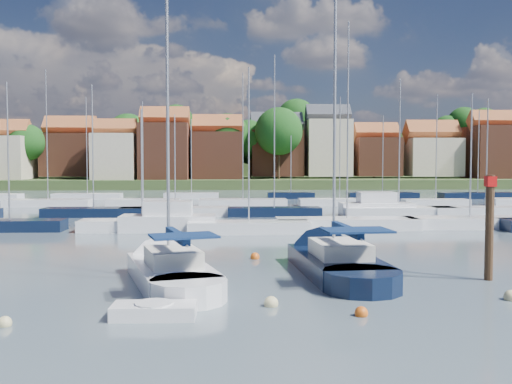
{
  "coord_description": "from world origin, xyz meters",
  "views": [
    {
      "loc": [
        -0.75,
        -22.43,
        5.12
      ],
      "look_at": [
        0.94,
        14.0,
        3.21
      ],
      "focal_mm": 40.0,
      "sensor_mm": 36.0,
      "label": 1
    }
  ],
  "objects": [
    {
      "name": "ground",
      "position": [
        0.0,
        40.0,
        0.0
      ],
      "size": [
        260.0,
        260.0,
        0.0
      ],
      "primitive_type": "plane",
      "color": "#4D5C68",
      "rests_on": "ground"
    },
    {
      "name": "sailboat_centre",
      "position": [
        -3.59,
        2.77,
        0.36
      ],
      "size": [
        5.8,
        11.24,
        14.81
      ],
      "rotation": [
        0.0,
        0.0,
        1.85
      ],
      "color": "white",
      "rests_on": "ground"
    },
    {
      "name": "sailboat_navy",
      "position": [
        4.06,
        5.0,
        0.35
      ],
      "size": [
        4.15,
        12.32,
        16.74
      ],
      "rotation": [
        0.0,
        0.0,
        1.65
      ],
      "color": "black",
      "rests_on": "ground"
    },
    {
      "name": "tender",
      "position": [
        -3.25,
        -3.78,
        0.23
      ],
      "size": [
        2.77,
        1.32,
        0.59
      ],
      "rotation": [
        0.0,
        0.0,
        -0.02
      ],
      "color": "white",
      "rests_on": "ground"
    },
    {
      "name": "timber_piling",
      "position": [
        10.49,
        1.61,
        1.39
      ],
      "size": [
        0.4,
        0.4,
        6.83
      ],
      "color": "#4C331E",
      "rests_on": "ground"
    },
    {
      "name": "buoy_b",
      "position": [
        -7.79,
        -4.53,
        0.0
      ],
      "size": [
        0.43,
        0.43,
        0.43
      ],
      "primitive_type": "sphere",
      "color": "beige",
      "rests_on": "ground"
    },
    {
      "name": "buoy_c",
      "position": [
        -3.62,
        -0.79,
        0.0
      ],
      "size": [
        0.41,
        0.41,
        0.41
      ],
      "primitive_type": "sphere",
      "color": "#D85914",
      "rests_on": "ground"
    },
    {
      "name": "buoy_d",
      "position": [
        0.71,
        -2.44,
        0.0
      ],
      "size": [
        0.52,
        0.52,
        0.52
      ],
      "primitive_type": "sphere",
      "color": "beige",
      "rests_on": "ground"
    },
    {
      "name": "buoy_e",
      "position": [
        0.58,
        7.49,
        0.0
      ],
      "size": [
        0.49,
        0.49,
        0.49
      ],
      "primitive_type": "sphere",
      "color": "#D85914",
      "rests_on": "ground"
    },
    {
      "name": "buoy_f",
      "position": [
        9.72,
        -1.94,
        0.0
      ],
      "size": [
        0.55,
        0.55,
        0.55
      ],
      "primitive_type": "sphere",
      "color": "beige",
      "rests_on": "ground"
    },
    {
      "name": "buoy_g",
      "position": [
        3.63,
        -3.87,
        0.0
      ],
      "size": [
        0.45,
        0.45,
        0.45
      ],
      "primitive_type": "sphere",
      "color": "#D85914",
      "rests_on": "ground"
    },
    {
      "name": "marina_field",
      "position": [
        1.91,
        35.15,
        0.43
      ],
      "size": [
        79.62,
        41.41,
        15.93
      ],
      "color": "white",
      "rests_on": "ground"
    },
    {
      "name": "far_shore_town",
      "position": [
        2.23,
        132.67,
        4.61
      ],
      "size": [
        212.46,
        90.0,
        22.27
      ],
      "color": "#404F27",
      "rests_on": "ground"
    }
  ]
}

